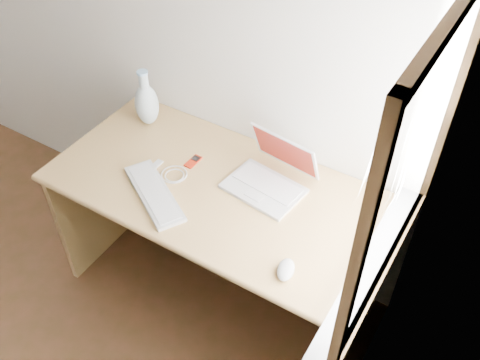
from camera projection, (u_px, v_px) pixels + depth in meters
The scene contains 9 objects.
window at pixel (406, 175), 1.64m from camera, with size 0.11×0.99×1.10m.
desk at pixel (227, 208), 2.54m from camera, with size 1.46×0.73×0.77m.
laptop at pixel (269, 175), 2.31m from camera, with size 0.35×0.31×0.22m.
external_keyboard at pixel (154, 193), 2.29m from camera, with size 0.42×0.32×0.02m.
mouse at pixel (286, 270), 1.98m from camera, with size 0.06×0.11×0.04m, color silver.
ipod at pixel (193, 161), 2.44m from camera, with size 0.04×0.09×0.01m.
cable_coil at pixel (174, 174), 2.38m from camera, with size 0.12×0.12×0.01m, color silver.
remote at pixel (155, 166), 2.43m from camera, with size 0.03×0.08×0.01m, color silver.
vase at pixel (147, 103), 2.58m from camera, with size 0.12×0.12×0.29m.
Camera 1 is at (1.91, 0.01, 2.40)m, focal length 40.00 mm.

